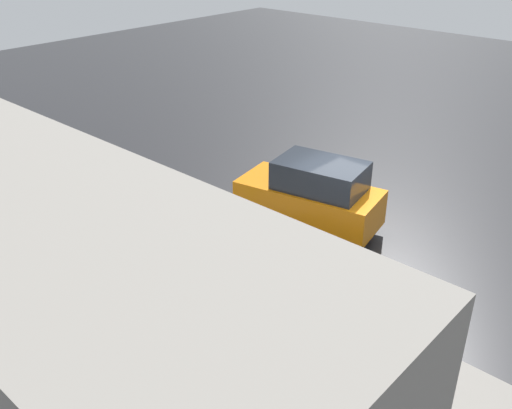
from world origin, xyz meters
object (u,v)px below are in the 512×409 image
object	(u,v)px
pedestrian	(170,206)
sign_post	(154,195)
fire_hydrant	(188,230)
moving_hatchback	(312,195)

from	to	relation	value
pedestrian	sign_post	world-z (taller)	sign_post
fire_hydrant	sign_post	xyz separation A→B (m)	(0.39, 0.70, 1.18)
moving_hatchback	fire_hydrant	distance (m)	3.51
fire_hydrant	pedestrian	xyz separation A→B (m)	(0.98, -0.25, 0.28)
sign_post	moving_hatchback	bearing A→B (deg)	-122.84
fire_hydrant	sign_post	bearing A→B (deg)	60.72
fire_hydrant	pedestrian	distance (m)	1.05
moving_hatchback	pedestrian	xyz separation A→B (m)	(2.90, 2.62, -0.34)
moving_hatchback	fire_hydrant	size ratio (longest dim) A/B	5.18
pedestrian	moving_hatchback	bearing A→B (deg)	-137.82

